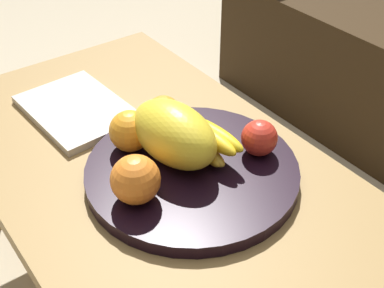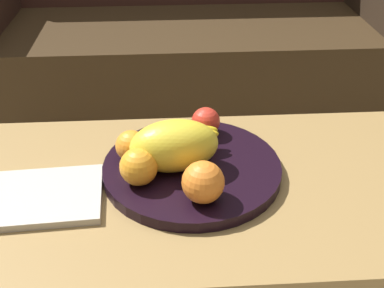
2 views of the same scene
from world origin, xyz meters
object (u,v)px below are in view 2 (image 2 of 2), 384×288
at_px(couch, 188,38).
at_px(magazine, 39,197).
at_px(orange_right, 203,182).
at_px(coffee_table, 187,200).
at_px(fruit_bowl, 192,168).
at_px(melon_large_front, 174,146).
at_px(apple_front, 206,121).
at_px(banana_bunch, 181,142).
at_px(orange_left, 131,146).
at_px(orange_front, 139,167).

relative_size(couch, magazine, 6.80).
bearing_deg(orange_right, coffee_table, 106.76).
height_order(fruit_bowl, orange_right, orange_right).
bearing_deg(orange_right, melon_large_front, 114.67).
distance_m(orange_right, apple_front, 0.25).
relative_size(couch, melon_large_front, 9.18).
height_order(melon_large_front, banana_bunch, melon_large_front).
distance_m(couch, melon_large_front, 1.15).
bearing_deg(apple_front, fruit_bowl, -108.15).
relative_size(orange_left, banana_bunch, 0.40).
relative_size(fruit_bowl, melon_large_front, 2.07).
bearing_deg(magazine, apple_front, 25.52).
bearing_deg(banana_bunch, orange_right, -78.33).
distance_m(orange_front, magazine, 0.21).
height_order(fruit_bowl, banana_bunch, banana_bunch).
distance_m(fruit_bowl, orange_front, 0.14).
height_order(orange_right, apple_front, orange_right).
bearing_deg(fruit_bowl, orange_left, 168.49).
bearing_deg(couch, orange_left, -99.47).
height_order(couch, orange_front, couch).
height_order(orange_front, banana_bunch, orange_front).
bearing_deg(orange_left, coffee_table, -28.32).
bearing_deg(magazine, orange_right, -11.96).
bearing_deg(coffee_table, couch, 86.73).
bearing_deg(apple_front, coffee_table, -108.45).
height_order(fruit_bowl, magazine, fruit_bowl).
distance_m(coffee_table, apple_front, 0.20).
distance_m(melon_large_front, orange_right, 0.12).
height_order(orange_right, magazine, orange_right).
xyz_separation_m(orange_right, banana_bunch, (-0.03, 0.16, -0.01)).
xyz_separation_m(coffee_table, magazine, (-0.30, -0.04, 0.05)).
height_order(melon_large_front, apple_front, melon_large_front).
bearing_deg(melon_large_front, banana_bunch, 72.65).
relative_size(fruit_bowl, apple_front, 5.74).
distance_m(melon_large_front, banana_bunch, 0.06).
relative_size(coffee_table, orange_front, 14.37).
bearing_deg(fruit_bowl, banana_bunch, 116.51).
distance_m(couch, magazine, 1.25).
height_order(coffee_table, melon_large_front, melon_large_front).
bearing_deg(orange_left, magazine, -151.46).
distance_m(coffee_table, orange_left, 0.17).
distance_m(orange_left, banana_bunch, 0.11).
bearing_deg(couch, orange_right, -91.85).
height_order(couch, orange_right, couch).
distance_m(orange_left, magazine, 0.22).
height_order(coffee_table, orange_right, orange_right).
relative_size(coffee_table, orange_left, 16.33).
bearing_deg(magazine, orange_left, 25.07).
xyz_separation_m(fruit_bowl, apple_front, (0.04, 0.12, 0.05)).
relative_size(couch, orange_front, 21.96).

